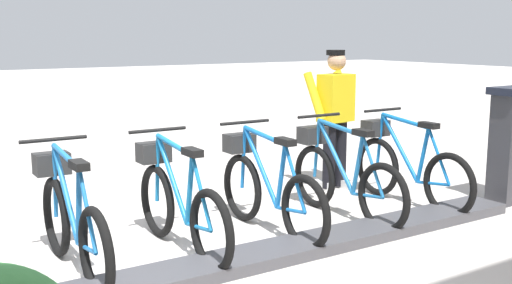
{
  "coord_description": "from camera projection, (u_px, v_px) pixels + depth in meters",
  "views": [
    {
      "loc": [
        -4.05,
        1.51,
        1.84
      ],
      "look_at": [
        0.5,
        -1.43,
        0.9
      ],
      "focal_mm": 43.6,
      "sensor_mm": 36.0,
      "label": 1
    }
  ],
  "objects": [
    {
      "name": "bike_docked_4",
      "position": [
        71.0,
        219.0,
        4.81
      ],
      "size": [
        1.72,
        0.54,
        1.02
      ],
      "color": "black",
      "rests_on": "ground"
    },
    {
      "name": "worker_near_rack",
      "position": [
        335.0,
        114.0,
        7.38
      ],
      "size": [
        0.49,
        0.66,
        1.66
      ],
      "color": "white",
      "rests_on": "ground"
    },
    {
      "name": "bike_docked_1",
      "position": [
        342.0,
        176.0,
        6.28
      ],
      "size": [
        1.72,
        0.54,
        1.02
      ],
      "color": "black",
      "rests_on": "ground"
    },
    {
      "name": "bike_docked_2",
      "position": [
        267.0,
        188.0,
        5.79
      ],
      "size": [
        1.72,
        0.54,
        1.02
      ],
      "color": "black",
      "rests_on": "ground"
    },
    {
      "name": "bike_docked_0",
      "position": [
        406.0,
        166.0,
        6.77
      ],
      "size": [
        1.72,
        0.54,
        1.02
      ],
      "color": "black",
      "rests_on": "ground"
    },
    {
      "name": "bike_docked_3",
      "position": [
        178.0,
        202.0,
        5.3
      ],
      "size": [
        1.72,
        0.54,
        1.02
      ],
      "color": "black",
      "rests_on": "ground"
    },
    {
      "name": "payment_kiosk",
      "position": [
        511.0,
        143.0,
        6.8
      ],
      "size": [
        0.36,
        0.52,
        1.28
      ],
      "color": "#38383D",
      "rests_on": "ground"
    }
  ]
}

